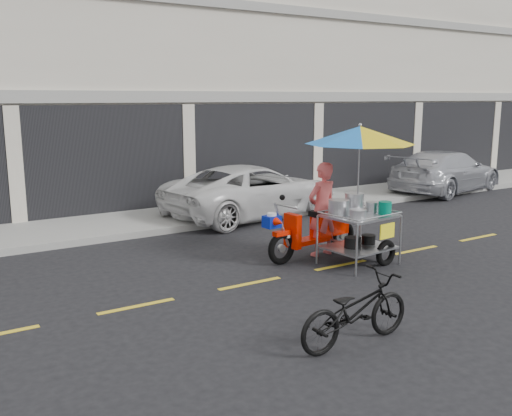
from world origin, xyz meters
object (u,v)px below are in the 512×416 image
silver_pickup (446,171)px  food_vendor_rig (345,175)px  white_pickup (252,191)px  near_bicycle (355,310)px

silver_pickup → food_vendor_rig: (-8.11, -4.31, 0.96)m
white_pickup → near_bicycle: 8.07m
white_pickup → silver_pickup: silver_pickup is taller
white_pickup → near_bicycle: bearing=148.0°
food_vendor_rig → silver_pickup: bearing=22.2°
silver_pickup → food_vendor_rig: food_vendor_rig is taller
silver_pickup → white_pickup: bearing=77.6°
silver_pickup → near_bicycle: size_ratio=2.75×
near_bicycle → food_vendor_rig: 4.03m
silver_pickup → near_bicycle: (-10.50, -7.32, -0.24)m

